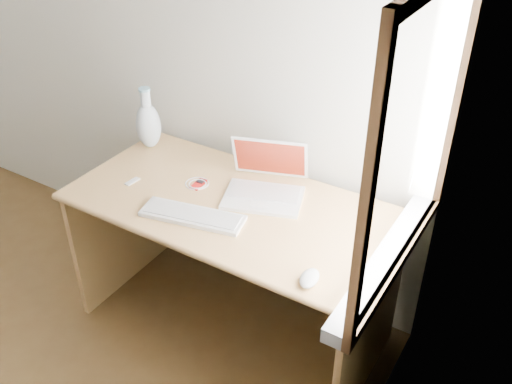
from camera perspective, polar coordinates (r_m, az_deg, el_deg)
The scene contains 10 objects.
back_wall at distance 3.17m, azimuth -13.28°, elevation 15.78°, with size 3.50×0.04×2.60m, color silver.
window at distance 1.98m, azimuth 15.45°, elevation 4.05°, with size 0.11×0.99×1.10m.
desk at distance 2.74m, azimuth -1.49°, elevation -3.98°, with size 1.46×0.73×0.77m.
laptop at distance 2.57m, azimuth 1.25°, elevation 0.75°, with size 0.41×0.39×0.24m.
external_keyboard at distance 2.46m, azimuth -6.37°, elevation -2.35°, with size 0.47×0.23×0.02m.
mouse at distance 2.13m, azimuth 5.36°, elevation -8.58°, with size 0.07×0.11×0.04m, color white.
ipod at distance 2.68m, azimuth -5.78°, elevation 0.79°, with size 0.05×0.10×0.01m.
cable_coil at distance 2.69m, azimuth -5.91°, elevation 0.86°, with size 0.11×0.11×0.01m, color white.
remote at distance 2.75m, azimuth -12.26°, elevation 1.05°, with size 0.03×0.08×0.01m, color white.
vase at distance 2.98m, azimuth -10.73°, elevation 6.72°, with size 0.13×0.13×0.33m.
Camera 1 is at (2.14, -0.40, 2.20)m, focal length 40.00 mm.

